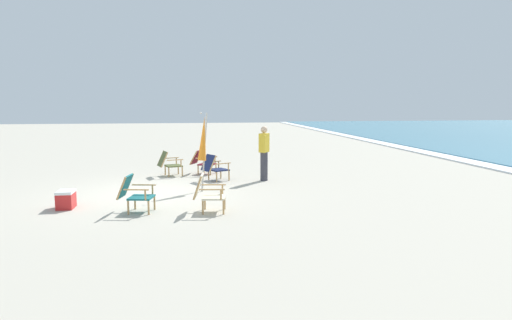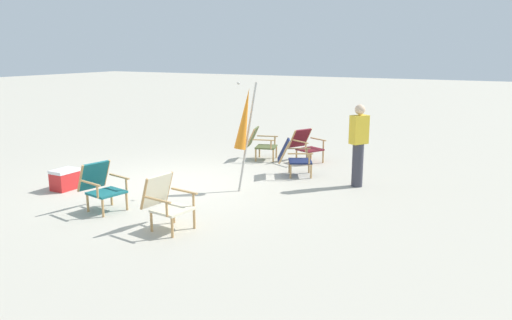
# 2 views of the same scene
# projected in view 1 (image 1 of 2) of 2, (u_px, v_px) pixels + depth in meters

# --- Properties ---
(ground_plane) EXTENTS (80.00, 80.00, 0.00)m
(ground_plane) POSITION_uv_depth(u_px,v_px,m) (152.00, 193.00, 11.76)
(ground_plane) COLOR #B7AF9E
(beach_chair_back_right) EXTENTS (0.70, 0.80, 0.81)m
(beach_chair_back_right) POSITION_uv_depth(u_px,v_px,m) (134.00, 192.00, 9.72)
(beach_chair_back_right) COLOR #196066
(beach_chair_back_right) RESTS_ON ground
(beach_chair_front_right) EXTENTS (0.75, 0.85, 0.80)m
(beach_chair_front_right) POSITION_uv_depth(u_px,v_px,m) (169.00, 163.00, 14.48)
(beach_chair_front_right) COLOR #515B33
(beach_chair_front_right) RESTS_ON ground
(beach_chair_front_left) EXTENTS (0.84, 0.91, 0.80)m
(beach_chair_front_left) POSITION_uv_depth(u_px,v_px,m) (214.00, 167.00, 13.59)
(beach_chair_front_left) COLOR #19234C
(beach_chair_front_left) RESTS_ON ground
(beach_chair_back_left) EXTENTS (0.66, 0.74, 0.82)m
(beach_chair_back_left) POSITION_uv_depth(u_px,v_px,m) (207.00, 192.00, 9.73)
(beach_chair_back_left) COLOR beige
(beach_chair_back_left) RESTS_ON ground
(beach_chair_far_center) EXTENTS (0.85, 0.93, 0.78)m
(beach_chair_far_center) POSITION_uv_depth(u_px,v_px,m) (202.00, 161.00, 14.95)
(beach_chair_far_center) COLOR maroon
(beach_chair_far_center) RESTS_ON ground
(umbrella_furled_orange) EXTENTS (0.54, 0.38, 2.09)m
(umbrella_furled_orange) POSITION_uv_depth(u_px,v_px,m) (203.00, 139.00, 11.99)
(umbrella_furled_orange) COLOR #B7B2A8
(umbrella_furled_orange) RESTS_ON ground
(person_near_chairs) EXTENTS (0.39, 0.36, 1.63)m
(person_near_chairs) POSITION_uv_depth(u_px,v_px,m) (264.00, 153.00, 13.57)
(person_near_chairs) COLOR #383842
(person_near_chairs) RESTS_ON ground
(cooler_box) EXTENTS (0.49, 0.35, 0.40)m
(cooler_box) POSITION_uv_depth(u_px,v_px,m) (66.00, 199.00, 10.09)
(cooler_box) COLOR red
(cooler_box) RESTS_ON ground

